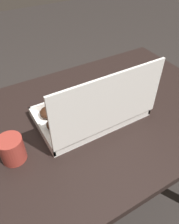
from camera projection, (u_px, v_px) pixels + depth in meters
ground_plane at (95, 202)px, 1.34m from camera, size 8.00×8.00×0.00m
dining_table at (97, 133)px, 0.93m from camera, size 1.08×0.72×0.73m
donut_box at (92, 111)px, 0.79m from camera, size 0.40×0.24×0.25m
coffee_mug at (12, 149)px, 0.66m from camera, size 0.08×0.08×0.09m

